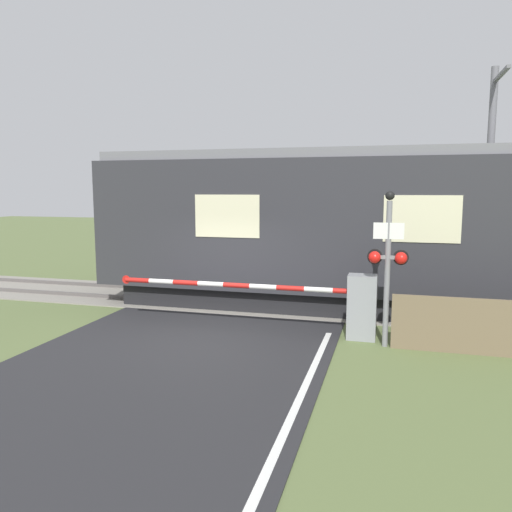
% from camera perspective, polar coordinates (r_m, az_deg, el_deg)
% --- Properties ---
extents(ground_plane, '(80.00, 80.00, 0.00)m').
position_cam_1_polar(ground_plane, '(10.90, -6.50, -9.24)').
color(ground_plane, '#5B6B3D').
extents(track_bed, '(36.00, 3.20, 0.13)m').
position_cam_1_polar(track_bed, '(14.16, -1.11, -5.14)').
color(track_bed, gray).
rests_on(track_bed, ground_plane).
extents(train, '(16.68, 3.07, 4.14)m').
position_cam_1_polar(train, '(13.30, 18.02, 2.78)').
color(train, black).
rests_on(train, ground_plane).
extents(crossing_barrier, '(5.94, 0.44, 1.38)m').
position_cam_1_polar(crossing_barrier, '(10.82, 9.70, -5.36)').
color(crossing_barrier, gray).
rests_on(crossing_barrier, ground_plane).
extents(signal_post, '(0.80, 0.26, 3.12)m').
position_cam_1_polar(signal_post, '(10.19, 14.82, -0.35)').
color(signal_post, gray).
rests_on(signal_post, ground_plane).
extents(catenary_pole, '(0.20, 1.90, 6.48)m').
position_cam_1_polar(catenary_pole, '(15.56, 25.06, 7.79)').
color(catenary_pole, slate).
rests_on(catenary_pole, ground_plane).
extents(roadside_fence, '(4.27, 0.06, 1.10)m').
position_cam_1_polar(roadside_fence, '(10.59, 26.91, -7.44)').
color(roadside_fence, '#726047').
rests_on(roadside_fence, ground_plane).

